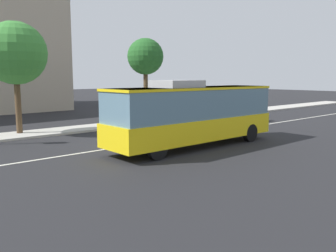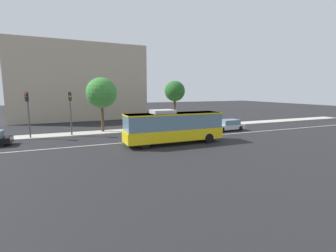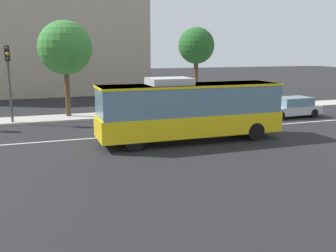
# 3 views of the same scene
# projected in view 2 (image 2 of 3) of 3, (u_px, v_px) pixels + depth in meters

# --- Properties ---
(ground_plane) EXTENTS (160.00, 160.00, 0.00)m
(ground_plane) POSITION_uv_depth(u_px,v_px,m) (147.00, 141.00, 26.11)
(ground_plane) COLOR black
(sidewalk_kerb) EXTENTS (80.00, 2.65, 0.14)m
(sidewalk_kerb) POSITION_uv_depth(u_px,v_px,m) (131.00, 131.00, 32.39)
(sidewalk_kerb) COLOR #B2ADA3
(sidewalk_kerb) RESTS_ON ground_plane
(lane_centre_line) EXTENTS (76.00, 0.16, 0.01)m
(lane_centre_line) POSITION_uv_depth(u_px,v_px,m) (147.00, 141.00, 26.11)
(lane_centre_line) COLOR silver
(lane_centre_line) RESTS_ON ground_plane
(transit_bus) EXTENTS (10.00, 2.50, 3.46)m
(transit_bus) POSITION_uv_depth(u_px,v_px,m) (174.00, 126.00, 24.48)
(transit_bus) COLOR yellow
(transit_bus) RESTS_ON ground_plane
(sedan_silver) EXTENTS (4.57, 1.98, 1.46)m
(sedan_silver) POSITION_uv_depth(u_px,v_px,m) (228.00, 125.00, 32.71)
(sedan_silver) COLOR #B7BABF
(sedan_silver) RESTS_ON ground_plane
(traffic_light_near_corner) EXTENTS (0.33, 0.62, 5.20)m
(traffic_light_near_corner) POSITION_uv_depth(u_px,v_px,m) (70.00, 106.00, 28.17)
(traffic_light_near_corner) COLOR #47474C
(traffic_light_near_corner) RESTS_ON ground_plane
(traffic_light_mid_block) EXTENTS (0.34, 0.62, 5.20)m
(traffic_light_mid_block) POSITION_uv_depth(u_px,v_px,m) (28.00, 107.00, 26.52)
(traffic_light_mid_block) COLOR #47474C
(traffic_light_mid_block) RESTS_ON ground_plane
(street_tree_kerbside_left) EXTENTS (3.82, 3.82, 6.96)m
(street_tree_kerbside_left) POSITION_uv_depth(u_px,v_px,m) (102.00, 93.00, 30.73)
(street_tree_kerbside_left) COLOR #4C3823
(street_tree_kerbside_left) RESTS_ON ground_plane
(street_tree_kerbside_centre) EXTENTS (2.92, 2.92, 6.71)m
(street_tree_kerbside_centre) POSITION_uv_depth(u_px,v_px,m) (175.00, 92.00, 35.12)
(street_tree_kerbside_centre) COLOR #4C3823
(street_tree_kerbside_centre) RESTS_ON ground_plane
(office_block_background) EXTENTS (23.93, 18.26, 13.60)m
(office_block_background) POSITION_uv_depth(u_px,v_px,m) (78.00, 83.00, 49.36)
(office_block_background) COLOR tan
(office_block_background) RESTS_ON ground_plane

